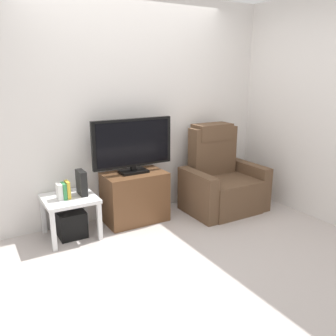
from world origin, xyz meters
The scene contains 12 objects.
ground_plane centered at (0.00, 0.00, 0.00)m, with size 6.40×6.40×0.00m, color #BCB2AD.
wall_back centered at (0.00, 1.13, 1.30)m, with size 6.40×0.06×2.60m, color silver.
wall_side centered at (1.88, 0.00, 1.30)m, with size 0.06×4.48×2.60m, color silver.
tv_stand centered at (-0.08, 0.85, 0.30)m, with size 0.72×0.44×0.59m.
television centered at (-0.08, 0.87, 0.93)m, with size 0.97×0.20×0.63m.
recliner_armchair centered at (1.05, 0.65, 0.37)m, with size 0.98×0.78×1.08m.
side_table centered at (-0.86, 0.82, 0.38)m, with size 0.54×0.54×0.45m.
subwoofer_box centered at (-0.86, 0.82, 0.14)m, with size 0.29×0.29×0.29m, color black.
book_leftmost centered at (-0.96, 0.80, 0.53)m, with size 0.05×0.11×0.17m, color white.
book_middle centered at (-0.91, 0.80, 0.53)m, with size 0.04×0.13×0.17m, color #388C4C.
book_rightmost centered at (-0.87, 0.80, 0.54)m, with size 0.03×0.12×0.18m, color gold.
game_console centered at (-0.71, 0.83, 0.58)m, with size 0.07×0.20×0.27m, color black.
Camera 1 is at (-1.73, -2.74, 1.73)m, focal length 37.70 mm.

